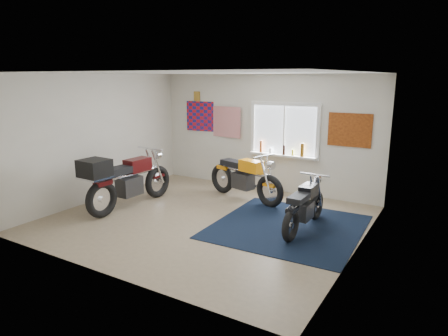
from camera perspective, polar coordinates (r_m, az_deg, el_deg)
The scene contains 10 objects.
ground at distance 7.61m, azimuth -2.52°, elevation -7.34°, with size 5.50×5.50×0.00m, color #9E896B.
room_shell at distance 7.21m, azimuth -2.65°, elevation 4.99°, with size 5.50×5.50×5.50m.
navy_rug at distance 7.33m, azimuth 9.08°, elevation -8.25°, with size 2.50×2.60×0.01m, color black.
window_assembly at distance 9.18m, azimuth 8.59°, elevation 4.86°, with size 1.66×0.17×1.26m.
oil_bottles at distance 9.15m, azimuth 8.76°, elevation 2.66°, with size 1.09×0.09×0.30m.
flag_display at distance 10.27m, azimuth -3.89°, elevation 10.19°, with size 1.60×0.10×1.17m.
triumph_poster at distance 8.73m, azimuth 17.52°, elevation 5.19°, with size 0.90×0.03×0.70m, color #A54C14.
yellow_triumph at distance 8.70m, azimuth 2.95°, elevation -1.50°, with size 2.07×0.80×1.07m.
black_chrome_bike at distance 7.13m, azimuth 11.41°, elevation -5.57°, with size 0.55×1.79×0.92m.
maroon_tourer at distance 8.26m, azimuth -14.06°, elevation -1.69°, with size 0.69×2.29×1.16m.
Camera 1 is at (3.95, -5.94, 2.63)m, focal length 32.00 mm.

